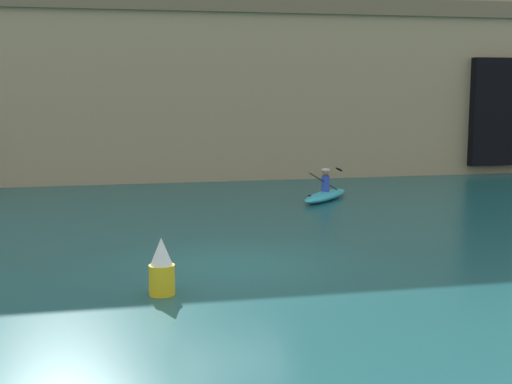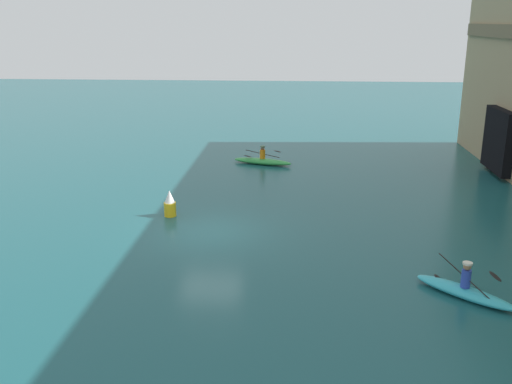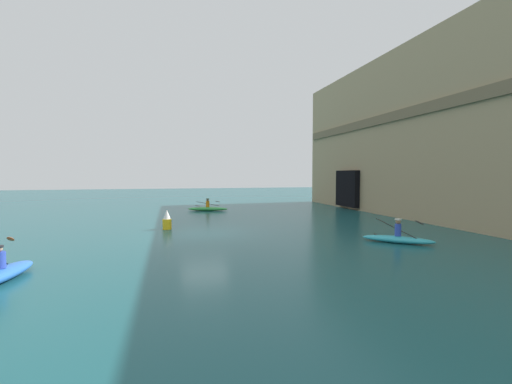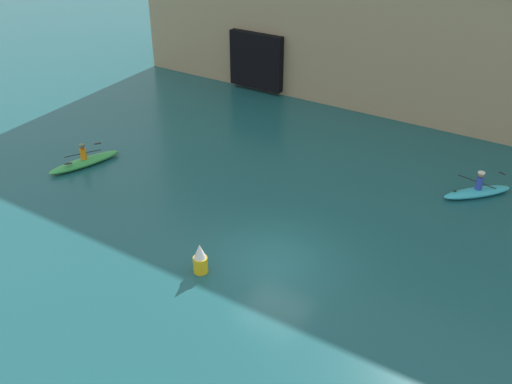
# 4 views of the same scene
# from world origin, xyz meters

# --- Properties ---
(ground_plane) EXTENTS (120.00, 120.00, 0.00)m
(ground_plane) POSITION_xyz_m (0.00, 0.00, 0.00)
(ground_plane) COLOR #195156
(cliff_bluff) EXTENTS (42.61, 6.19, 12.63)m
(cliff_bluff) POSITION_xyz_m (2.64, 17.35, 6.29)
(cliff_bluff) COLOR #9E8966
(cliff_bluff) RESTS_ON ground
(kayak_cyan) EXTENTS (2.67, 2.86, 1.16)m
(kayak_cyan) POSITION_xyz_m (4.97, 8.59, 0.22)
(kayak_cyan) COLOR #33B2C6
(kayak_cyan) RESTS_ON ground
(kayak_green) EXTENTS (1.74, 3.62, 1.10)m
(kayak_green) POSITION_xyz_m (-11.39, 1.41, 0.21)
(kayak_green) COLOR green
(kayak_green) RESTS_ON ground
(marker_buoy) EXTENTS (0.52, 0.52, 1.16)m
(marker_buoy) POSITION_xyz_m (-1.85, -2.02, 0.53)
(marker_buoy) COLOR yellow
(marker_buoy) RESTS_ON ground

